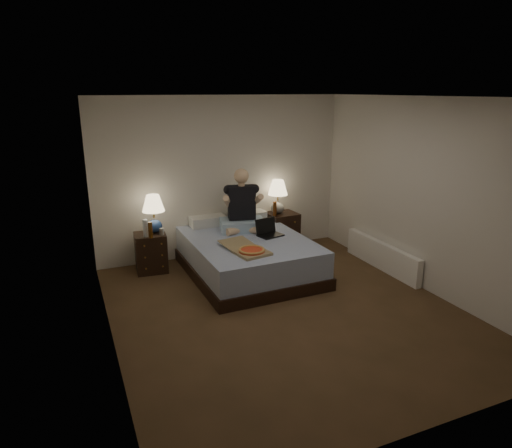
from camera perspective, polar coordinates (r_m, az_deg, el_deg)
name	(u,v)px	position (r m, az deg, el deg)	size (l,w,h in m)	color
floor	(285,310)	(5.64, 3.66, -10.72)	(4.00, 4.50, 0.00)	brown
ceiling	(289,97)	(5.02, 4.20, 15.57)	(4.00, 4.50, 0.00)	white
wall_back	(222,177)	(7.22, -4.24, 5.85)	(4.00, 2.50, 0.00)	silver
wall_front	(433,286)	(3.45, 21.20, -7.28)	(4.00, 2.50, 0.00)	silver
wall_left	(103,232)	(4.67, -18.55, -0.91)	(4.50, 2.50, 0.00)	silver
wall_right	(424,195)	(6.34, 20.28, 3.37)	(4.50, 2.50, 0.00)	silver
bed	(247,255)	(6.64, -1.15, -3.89)	(1.59, 2.12, 0.53)	#5771AF
nightstand_left	(151,253)	(6.85, -12.99, -3.50)	(0.44, 0.40, 0.57)	black
nightstand_right	(282,231)	(7.63, 3.26, -0.85)	(0.47, 0.43, 0.61)	black
lamp_left	(154,214)	(6.74, -12.66, 1.25)	(0.32, 0.32, 0.56)	navy
lamp_right	(278,197)	(7.44, 2.73, 3.39)	(0.32, 0.32, 0.56)	gray
water_bottle	(145,228)	(6.61, -13.66, -0.51)	(0.07, 0.07, 0.25)	white
soda_can	(162,232)	(6.66, -11.72, -0.94)	(0.07, 0.07, 0.10)	#B0B0AB
beer_bottle_left	(150,230)	(6.54, -13.06, -0.75)	(0.06, 0.06, 0.23)	#5A310C
beer_bottle_right	(275,209)	(7.35, 2.37, 1.92)	(0.06, 0.06, 0.23)	#5C2B0D
person	(242,200)	(6.79, -1.76, 3.00)	(0.66, 0.52, 0.93)	black
laptop	(271,228)	(6.60, 1.83, -0.51)	(0.34, 0.28, 0.24)	black
pizza_box	(252,251)	(5.90, -0.54, -3.38)	(0.40, 0.76, 0.08)	#9E895E
radiator	(382,256)	(7.05, 15.45, -3.85)	(0.10, 1.60, 0.40)	white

